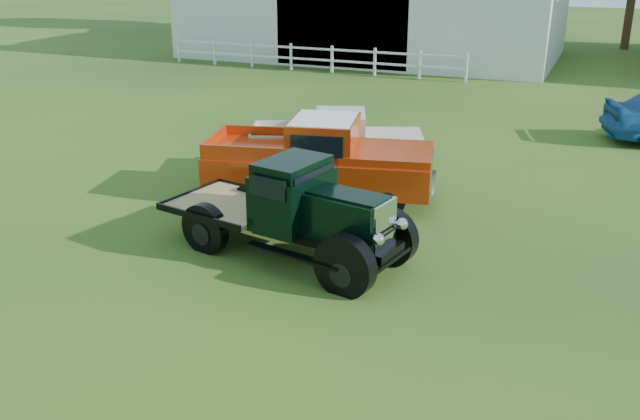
% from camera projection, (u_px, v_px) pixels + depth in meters
% --- Properties ---
extents(ground, '(120.00, 120.00, 0.00)m').
position_uv_depth(ground, '(282.00, 289.00, 12.09)').
color(ground, '#263D19').
extents(fence_rail, '(14.20, 0.16, 1.20)m').
position_uv_depth(fence_rail, '(311.00, 58.00, 32.01)').
color(fence_rail, white).
rests_on(fence_rail, ground).
extents(vintage_flatbed, '(5.04, 2.80, 1.88)m').
position_uv_depth(vintage_flatbed, '(289.00, 208.00, 13.09)').
color(vintage_flatbed, black).
rests_on(vintage_flatbed, ground).
extents(red_pickup, '(5.52, 3.06, 1.90)m').
position_uv_depth(red_pickup, '(319.00, 159.00, 16.00)').
color(red_pickup, '#A72E0A').
rests_on(red_pickup, ground).
extents(white_pickup, '(4.70, 3.14, 1.61)m').
position_uv_depth(white_pickup, '(337.00, 145.00, 17.59)').
color(white_pickup, beige).
rests_on(white_pickup, ground).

